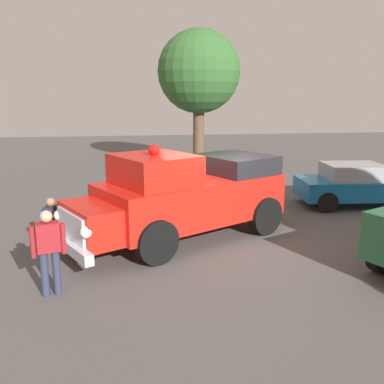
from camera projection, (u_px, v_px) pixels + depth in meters
The scene contains 9 objects.
ground_plane at pixel (212, 239), 11.12m from camera, with size 60.00×60.00×0.00m, color #514F4C.
vintage_fire_truck at pixel (185, 195), 10.90m from camera, with size 4.75×6.27×2.59m.
classic_hot_rod at pixel (362, 184), 14.38m from camera, with size 2.29×4.52×1.46m.
lawn_chair_near_truck at pixel (50, 225), 10.38m from camera, with size 0.59×0.58×1.02m.
lawn_chair_by_car at pixel (161, 185), 14.95m from camera, with size 0.62×0.63×1.02m.
spectator_seated at pixel (55, 221), 10.35m from camera, with size 0.47×0.59×1.29m.
spectator_standing at pixel (49, 247), 7.81m from camera, with size 0.36×0.64×1.68m.
oak_tree_right at pixel (199, 72), 21.38m from camera, with size 4.24×4.24×7.05m.
traffic_cone at pixel (236, 189), 15.74m from camera, with size 0.40×0.40×0.64m.
Camera 1 is at (-10.36, 2.08, 3.73)m, focal length 39.08 mm.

